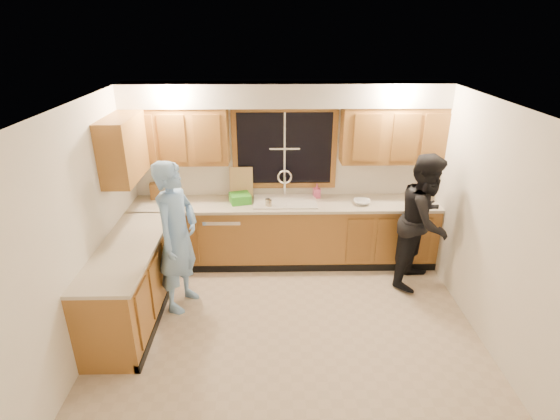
# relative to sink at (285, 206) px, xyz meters

# --- Properties ---
(floor) EXTENTS (4.20, 4.20, 0.00)m
(floor) POSITION_rel_sink_xyz_m (0.00, -1.60, -0.86)
(floor) COLOR #C4AF96
(floor) RESTS_ON ground
(ceiling) EXTENTS (4.20, 4.20, 0.00)m
(ceiling) POSITION_rel_sink_xyz_m (0.00, -1.60, 1.64)
(ceiling) COLOR silver
(wall_back) EXTENTS (4.20, 0.00, 4.20)m
(wall_back) POSITION_rel_sink_xyz_m (0.00, 0.30, 0.39)
(wall_back) COLOR white
(wall_back) RESTS_ON ground
(wall_left) EXTENTS (0.00, 3.80, 3.80)m
(wall_left) POSITION_rel_sink_xyz_m (-2.10, -1.60, 0.39)
(wall_left) COLOR white
(wall_left) RESTS_ON ground
(wall_right) EXTENTS (0.00, 3.80, 3.80)m
(wall_right) POSITION_rel_sink_xyz_m (2.10, -1.60, 0.39)
(wall_right) COLOR white
(wall_right) RESTS_ON ground
(base_cabinets_back) EXTENTS (4.20, 0.60, 0.88)m
(base_cabinets_back) POSITION_rel_sink_xyz_m (0.00, -0.00, -0.42)
(base_cabinets_back) COLOR #A06A2E
(base_cabinets_back) RESTS_ON ground
(base_cabinets_left) EXTENTS (0.60, 1.90, 0.88)m
(base_cabinets_left) POSITION_rel_sink_xyz_m (-1.80, -1.25, -0.42)
(base_cabinets_left) COLOR #A06A2E
(base_cabinets_left) RESTS_ON ground
(countertop_back) EXTENTS (4.20, 0.63, 0.04)m
(countertop_back) POSITION_rel_sink_xyz_m (0.00, -0.02, 0.04)
(countertop_back) COLOR beige
(countertop_back) RESTS_ON base_cabinets_back
(countertop_left) EXTENTS (0.63, 1.90, 0.04)m
(countertop_left) POSITION_rel_sink_xyz_m (-1.79, -1.25, 0.04)
(countertop_left) COLOR beige
(countertop_left) RESTS_ON base_cabinets_left
(upper_cabinets_left) EXTENTS (1.35, 0.33, 0.75)m
(upper_cabinets_left) POSITION_rel_sink_xyz_m (-1.43, 0.13, 0.96)
(upper_cabinets_left) COLOR #A06A2E
(upper_cabinets_left) RESTS_ON wall_back
(upper_cabinets_right) EXTENTS (1.35, 0.33, 0.75)m
(upper_cabinets_right) POSITION_rel_sink_xyz_m (1.43, 0.13, 0.96)
(upper_cabinets_right) COLOR #A06A2E
(upper_cabinets_right) RESTS_ON wall_back
(upper_cabinets_return) EXTENTS (0.33, 0.90, 0.75)m
(upper_cabinets_return) POSITION_rel_sink_xyz_m (-1.94, -0.48, 0.96)
(upper_cabinets_return) COLOR #A06A2E
(upper_cabinets_return) RESTS_ON wall_left
(soffit) EXTENTS (4.20, 0.35, 0.30)m
(soffit) POSITION_rel_sink_xyz_m (0.00, 0.12, 1.49)
(soffit) COLOR beige
(soffit) RESTS_ON wall_back
(window_frame) EXTENTS (1.44, 0.03, 1.14)m
(window_frame) POSITION_rel_sink_xyz_m (0.00, 0.29, 0.74)
(window_frame) COLOR black
(window_frame) RESTS_ON wall_back
(sink) EXTENTS (0.86, 0.52, 0.57)m
(sink) POSITION_rel_sink_xyz_m (0.00, 0.00, 0.00)
(sink) COLOR silver
(sink) RESTS_ON countertop_back
(dishwasher) EXTENTS (0.60, 0.56, 0.82)m
(dishwasher) POSITION_rel_sink_xyz_m (-0.85, -0.01, -0.45)
(dishwasher) COLOR white
(dishwasher) RESTS_ON floor
(stove) EXTENTS (0.58, 0.75, 0.90)m
(stove) POSITION_rel_sink_xyz_m (-1.80, -1.82, -0.41)
(stove) COLOR white
(stove) RESTS_ON floor
(man) EXTENTS (0.63, 0.78, 1.83)m
(man) POSITION_rel_sink_xyz_m (-1.28, -1.02, 0.05)
(man) COLOR #7AABE8
(man) RESTS_ON floor
(woman) EXTENTS (1.03, 1.08, 1.76)m
(woman) POSITION_rel_sink_xyz_m (1.76, -0.56, 0.01)
(woman) COLOR black
(woman) RESTS_ON floor
(knife_block) EXTENTS (0.14, 0.12, 0.23)m
(knife_block) POSITION_rel_sink_xyz_m (-1.81, 0.17, 0.17)
(knife_block) COLOR #925F28
(knife_block) RESTS_ON countertop_back
(cutting_board) EXTENTS (0.33, 0.12, 0.43)m
(cutting_board) POSITION_rel_sink_xyz_m (-0.61, 0.22, 0.27)
(cutting_board) COLOR tan
(cutting_board) RESTS_ON countertop_back
(dish_crate) EXTENTS (0.32, 0.31, 0.12)m
(dish_crate) POSITION_rel_sink_xyz_m (-0.62, 0.01, 0.12)
(dish_crate) COLOR green
(dish_crate) RESTS_ON countertop_back
(soap_bottle) EXTENTS (0.10, 0.11, 0.20)m
(soap_bottle) POSITION_rel_sink_xyz_m (0.45, 0.17, 0.16)
(soap_bottle) COLOR #D75184
(soap_bottle) RESTS_ON countertop_back
(bowl) EXTENTS (0.26, 0.26, 0.06)m
(bowl) POSITION_rel_sink_xyz_m (1.04, -0.08, 0.08)
(bowl) COLOR silver
(bowl) RESTS_ON countertop_back
(can_left) EXTENTS (0.07, 0.07, 0.12)m
(can_left) POSITION_rel_sink_xyz_m (-0.24, -0.17, 0.11)
(can_left) COLOR #C4B697
(can_left) RESTS_ON countertop_back
(can_right) EXTENTS (0.08, 0.08, 0.11)m
(can_right) POSITION_rel_sink_xyz_m (-0.21, -0.20, 0.11)
(can_right) COLOR #C4B697
(can_right) RESTS_ON countertop_back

